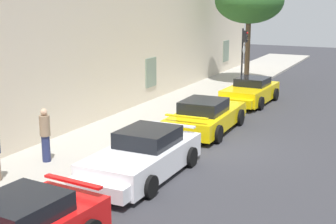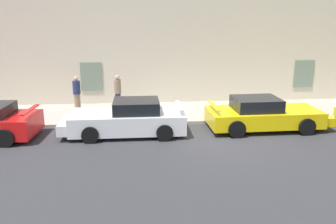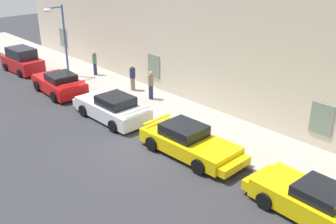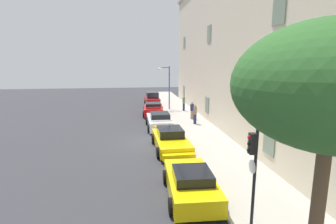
# 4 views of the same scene
# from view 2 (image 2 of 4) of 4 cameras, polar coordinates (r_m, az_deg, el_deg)

# --- Properties ---
(ground_plane) EXTENTS (80.00, 80.00, 0.00)m
(ground_plane) POSITION_cam_2_polar(r_m,az_deg,el_deg) (13.88, 9.30, -4.50)
(ground_plane) COLOR #333338
(sidewalk) EXTENTS (60.00, 3.77, 0.14)m
(sidewalk) POSITION_cam_2_polar(r_m,az_deg,el_deg) (17.64, 6.15, 0.09)
(sidewalk) COLOR #A8A399
(sidewalk) RESTS_ON ground
(sportscar_yellow_flank) EXTENTS (4.95, 2.20, 1.40)m
(sportscar_yellow_flank) POSITION_cam_2_polar(r_m,az_deg,el_deg) (14.35, -7.12, -1.23)
(sportscar_yellow_flank) COLOR white
(sportscar_yellow_flank) RESTS_ON ground
(sportscar_white_middle) EXTENTS (5.13, 2.30, 1.36)m
(sportscar_white_middle) POSITION_cam_2_polar(r_m,az_deg,el_deg) (15.49, 15.67, -0.46)
(sportscar_white_middle) COLOR yellow
(sportscar_white_middle) RESTS_ON ground
(pedestrian_admiring) EXTENTS (0.45, 0.45, 1.77)m
(pedestrian_admiring) POSITION_cam_2_polar(r_m,az_deg,el_deg) (17.45, -8.13, 3.17)
(pedestrian_admiring) COLOR navy
(pedestrian_admiring) RESTS_ON sidewalk
(pedestrian_strolling) EXTENTS (0.48, 0.48, 1.70)m
(pedestrian_strolling) POSITION_cam_2_polar(r_m,az_deg,el_deg) (17.87, -14.53, 2.97)
(pedestrian_strolling) COLOR #8C7259
(pedestrian_strolling) RESTS_ON sidewalk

